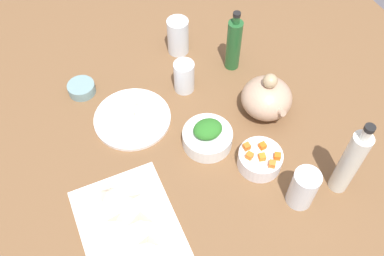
# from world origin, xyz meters

# --- Properties ---
(tabletop) EXTENTS (1.90, 1.90, 0.03)m
(tabletop) POSITION_xyz_m (0.00, 0.00, 0.01)
(tabletop) COLOR brown
(tabletop) RESTS_ON ground
(cutting_board) EXTENTS (0.31, 0.26, 0.01)m
(cutting_board) POSITION_xyz_m (0.19, -0.28, 0.03)
(cutting_board) COLOR white
(cutting_board) RESTS_ON tabletop
(plate_tofu) EXTENTS (0.24, 0.24, 0.01)m
(plate_tofu) POSITION_xyz_m (-0.14, -0.14, 0.04)
(plate_tofu) COLOR white
(plate_tofu) RESTS_ON tabletop
(bowl_greens) EXTENTS (0.15, 0.15, 0.05)m
(bowl_greens) POSITION_xyz_m (0.04, 0.03, 0.06)
(bowl_greens) COLOR white
(bowl_greens) RESTS_ON tabletop
(bowl_carrots) EXTENTS (0.13, 0.13, 0.05)m
(bowl_carrots) POSITION_xyz_m (0.17, 0.14, 0.06)
(bowl_carrots) COLOR white
(bowl_carrots) RESTS_ON tabletop
(bowl_small_side) EXTENTS (0.09, 0.09, 0.04)m
(bowl_small_side) POSITION_xyz_m (-0.32, -0.25, 0.05)
(bowl_small_side) COLOR #769B9B
(bowl_small_side) RESTS_ON tabletop
(teapot) EXTENTS (0.17, 0.16, 0.16)m
(teapot) POSITION_xyz_m (0.00, 0.26, 0.09)
(teapot) COLOR tan
(teapot) RESTS_ON tabletop
(bottle_0) EXTENTS (0.05, 0.05, 0.23)m
(bottle_0) POSITION_xyz_m (-0.22, 0.26, 0.13)
(bottle_0) COLOR #245E2C
(bottle_0) RESTS_ON tabletop
(bottle_1) EXTENTS (0.05, 0.05, 0.28)m
(bottle_1) POSITION_xyz_m (0.32, 0.31, 0.15)
(bottle_1) COLOR silver
(bottle_1) RESTS_ON tabletop
(drinking_glass_0) EXTENTS (0.08, 0.08, 0.13)m
(drinking_glass_0) POSITION_xyz_m (-0.37, 0.12, 0.10)
(drinking_glass_0) COLOR white
(drinking_glass_0) RESTS_ON tabletop
(drinking_glass_1) EXTENTS (0.07, 0.07, 0.13)m
(drinking_glass_1) POSITION_xyz_m (0.32, 0.18, 0.09)
(drinking_glass_1) COLOR white
(drinking_glass_1) RESTS_ON tabletop
(drinking_glass_2) EXTENTS (0.07, 0.07, 0.11)m
(drinking_glass_2) POSITION_xyz_m (-0.20, 0.06, 0.09)
(drinking_glass_2) COLOR white
(drinking_glass_2) RESTS_ON tabletop
(carrot_cube_0) EXTENTS (0.02, 0.02, 0.02)m
(carrot_cube_0) POSITION_xyz_m (0.16, 0.10, 0.09)
(carrot_cube_0) COLOR orange
(carrot_cube_0) RESTS_ON bowl_carrots
(carrot_cube_1) EXTENTS (0.02, 0.02, 0.02)m
(carrot_cube_1) POSITION_xyz_m (0.15, 0.15, 0.09)
(carrot_cube_1) COLOR orange
(carrot_cube_1) RESTS_ON bowl_carrots
(carrot_cube_2) EXTENTS (0.03, 0.03, 0.02)m
(carrot_cube_2) POSITION_xyz_m (0.22, 0.15, 0.09)
(carrot_cube_2) COLOR orange
(carrot_cube_2) RESTS_ON bowl_carrots
(carrot_cube_3) EXTENTS (0.02, 0.02, 0.02)m
(carrot_cube_3) POSITION_xyz_m (0.13, 0.11, 0.09)
(carrot_cube_3) COLOR orange
(carrot_cube_3) RESTS_ON bowl_carrots
(carrot_cube_4) EXTENTS (0.02, 0.02, 0.02)m
(carrot_cube_4) POSITION_xyz_m (0.18, 0.13, 0.09)
(carrot_cube_4) COLOR orange
(carrot_cube_4) RESTS_ON bowl_carrots
(carrot_cube_5) EXTENTS (0.02, 0.02, 0.02)m
(carrot_cube_5) POSITION_xyz_m (0.20, 0.17, 0.09)
(carrot_cube_5) COLOR orange
(carrot_cube_5) RESTS_ON bowl_carrots
(chopped_greens_mound) EXTENTS (0.08, 0.09, 0.04)m
(chopped_greens_mound) POSITION_xyz_m (0.04, 0.03, 0.10)
(chopped_greens_mound) COLOR #2D7626
(chopped_greens_mound) RESTS_ON bowl_greens
(tofu_cube_0) EXTENTS (0.03, 0.03, 0.02)m
(tofu_cube_0) POSITION_xyz_m (-0.10, -0.15, 0.05)
(tofu_cube_0) COLOR white
(tofu_cube_0) RESTS_ON plate_tofu
(tofu_cube_1) EXTENTS (0.03, 0.03, 0.02)m
(tofu_cube_1) POSITION_xyz_m (-0.18, -0.10, 0.05)
(tofu_cube_1) COLOR white
(tofu_cube_1) RESTS_ON plate_tofu
(tofu_cube_2) EXTENTS (0.02, 0.02, 0.02)m
(tofu_cube_2) POSITION_xyz_m (-0.14, -0.19, 0.05)
(tofu_cube_2) COLOR white
(tofu_cube_2) RESTS_ON plate_tofu
(tofu_cube_3) EXTENTS (0.02, 0.02, 0.02)m
(tofu_cube_3) POSITION_xyz_m (-0.15, -0.12, 0.05)
(tofu_cube_3) COLOR #F2F0CD
(tofu_cube_3) RESTS_ON plate_tofu
(dumpling_0) EXTENTS (0.07, 0.07, 0.03)m
(dumpling_0) POSITION_xyz_m (0.09, -0.30, 0.05)
(dumpling_0) COLOR beige
(dumpling_0) RESTS_ON cutting_board
(dumpling_1) EXTENTS (0.07, 0.07, 0.03)m
(dumpling_1) POSITION_xyz_m (0.21, -0.25, 0.06)
(dumpling_1) COLOR beige
(dumpling_1) RESTS_ON cutting_board
(dumpling_2) EXTENTS (0.06, 0.07, 0.03)m
(dumpling_2) POSITION_xyz_m (0.27, -0.25, 0.05)
(dumpling_2) COLOR beige
(dumpling_2) RESTS_ON cutting_board
(dumpling_3) EXTENTS (0.07, 0.07, 0.02)m
(dumpling_3) POSITION_xyz_m (0.18, -0.30, 0.05)
(dumpling_3) COLOR beige
(dumpling_3) RESTS_ON cutting_board
(dumpling_5) EXTENTS (0.06, 0.06, 0.02)m
(dumpling_5) POSITION_xyz_m (0.14, -0.24, 0.05)
(dumpling_5) COLOR beige
(dumpling_5) RESTS_ON cutting_board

